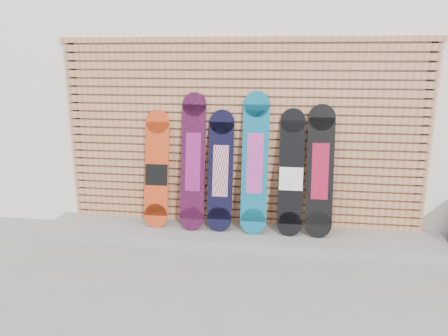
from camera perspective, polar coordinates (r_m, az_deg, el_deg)
The scene contains 10 objects.
ground at distance 4.53m, azimuth 2.80°, elevation -13.01°, with size 80.00×80.00×0.00m, color gray.
building at distance 7.51m, azimuth 9.40°, elevation 12.08°, with size 12.00×5.00×3.60m, color white.
concrete_step at distance 5.13m, azimuth 1.83°, elevation -8.84°, with size 4.60×0.70×0.12m, color gray.
slat_wall at distance 5.08m, azimuth 2.30°, elevation 4.46°, with size 4.26×0.08×2.29m.
snowboard_0 at distance 5.19m, azimuth -8.78°, elevation -0.22°, with size 0.28×0.30×1.36m.
snowboard_1 at distance 5.03m, azimuth -4.05°, elevation 0.79°, with size 0.28×0.34×1.57m.
snowboard_2 at distance 5.01m, azimuth -0.45°, elevation -0.38°, with size 0.29×0.32×1.38m.
snowboard_3 at distance 4.93m, azimuth 4.06°, elevation 0.62°, with size 0.29×0.35×1.59m.
snowboard_4 at distance 4.94m, azimuth 8.77°, elevation -0.70°, with size 0.28×0.35×1.41m.
snowboard_5 at distance 4.95m, azimuth 12.43°, elevation -0.42°, with size 0.30×0.35×1.46m.
Camera 1 is at (0.35, -4.01, 2.09)m, focal length 35.00 mm.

